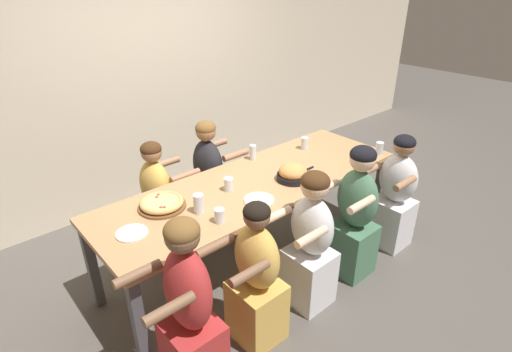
% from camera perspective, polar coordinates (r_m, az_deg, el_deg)
% --- Properties ---
extents(ground_plane, '(18.00, 18.00, 0.00)m').
position_cam_1_polar(ground_plane, '(3.79, 0.00, -11.51)').
color(ground_plane, '#514C47').
rests_on(ground_plane, ground).
extents(restaurant_back_panel, '(10.00, 0.06, 3.20)m').
position_cam_1_polar(restaurant_back_panel, '(4.46, -15.30, 16.34)').
color(restaurant_back_panel, beige).
rests_on(restaurant_back_panel, ground).
extents(dining_table, '(2.75, 0.90, 0.80)m').
position_cam_1_polar(dining_table, '(3.38, 0.00, -1.85)').
color(dining_table, tan).
rests_on(dining_table, ground).
extents(pizza_board_main, '(0.35, 0.35, 0.06)m').
position_cam_1_polar(pizza_board_main, '(3.05, -13.29, -3.86)').
color(pizza_board_main, brown).
rests_on(pizza_board_main, dining_table).
extents(skillet_bowl, '(0.39, 0.27, 0.15)m').
position_cam_1_polar(skillet_bowl, '(3.36, 5.29, 0.41)').
color(skillet_bowl, black).
rests_on(skillet_bowl, dining_table).
extents(empty_plate_a, '(0.21, 0.21, 0.02)m').
position_cam_1_polar(empty_plate_a, '(2.83, -17.34, -7.78)').
color(empty_plate_a, white).
rests_on(empty_plate_a, dining_table).
extents(empty_plate_b, '(0.23, 0.23, 0.02)m').
position_cam_1_polar(empty_plate_b, '(3.07, 0.41, -3.42)').
color(empty_plate_b, white).
rests_on(empty_plate_b, dining_table).
extents(cocktail_glass_blue, '(0.08, 0.08, 0.11)m').
position_cam_1_polar(cocktail_glass_blue, '(3.91, 15.76, 3.04)').
color(cocktail_glass_blue, silver).
rests_on(cocktail_glass_blue, dining_table).
extents(drinking_glass_a, '(0.07, 0.07, 0.13)m').
position_cam_1_polar(drinking_glass_a, '(4.00, 17.19, 3.67)').
color(drinking_glass_a, silver).
rests_on(drinking_glass_a, dining_table).
extents(drinking_glass_b, '(0.08, 0.08, 0.15)m').
position_cam_1_polar(drinking_glass_b, '(2.92, -8.17, -4.11)').
color(drinking_glass_b, silver).
rests_on(drinking_glass_b, dining_table).
extents(drinking_glass_c, '(0.07, 0.07, 0.12)m').
position_cam_1_polar(drinking_glass_c, '(3.98, 6.95, 4.58)').
color(drinking_glass_c, silver).
rests_on(drinking_glass_c, dining_table).
extents(drinking_glass_d, '(0.07, 0.07, 0.11)m').
position_cam_1_polar(drinking_glass_d, '(2.81, -5.24, -5.80)').
color(drinking_glass_d, silver).
rests_on(drinking_glass_d, dining_table).
extents(drinking_glass_e, '(0.07, 0.07, 0.11)m').
position_cam_1_polar(drinking_glass_e, '(3.19, -3.93, -1.20)').
color(drinking_glass_e, silver).
rests_on(drinking_glass_e, dining_table).
extents(drinking_glass_f, '(0.06, 0.06, 0.14)m').
position_cam_1_polar(drinking_glass_f, '(3.72, -0.45, 3.25)').
color(drinking_glass_f, silver).
rests_on(drinking_glass_f, dining_table).
extents(diner_far_midleft, '(0.51, 0.40, 1.11)m').
position_cam_1_polar(diner_far_midleft, '(3.70, -13.76, -3.99)').
color(diner_far_midleft, gold).
rests_on(diner_far_midleft, ground).
extents(diner_near_left, '(0.51, 0.40, 1.22)m').
position_cam_1_polar(diner_near_left, '(2.53, -9.46, -18.84)').
color(diner_near_left, '#B22D2D').
rests_on(diner_near_left, ground).
extents(diner_near_midright, '(0.51, 0.40, 1.19)m').
position_cam_1_polar(diner_near_midright, '(3.43, 13.92, -5.72)').
color(diner_near_midright, '#477556').
rests_on(diner_near_midright, ground).
extents(diner_far_center, '(0.51, 0.40, 1.16)m').
position_cam_1_polar(diner_far_center, '(3.93, -6.71, -0.91)').
color(diner_far_center, '#232328').
rests_on(diner_far_center, ground).
extents(diner_near_center, '(0.51, 0.40, 1.15)m').
position_cam_1_polar(diner_near_center, '(3.07, 7.75, -9.81)').
color(diner_near_center, silver).
rests_on(diner_near_center, ground).
extents(diner_near_midleft, '(0.51, 0.40, 1.11)m').
position_cam_1_polar(diner_near_midleft, '(2.79, 0.04, -14.82)').
color(diner_near_midleft, gold).
rests_on(diner_near_midleft, ground).
extents(diner_near_right, '(0.51, 0.40, 1.12)m').
position_cam_1_polar(diner_near_right, '(3.91, 19.19, -2.84)').
color(diner_near_right, silver).
rests_on(diner_near_right, ground).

